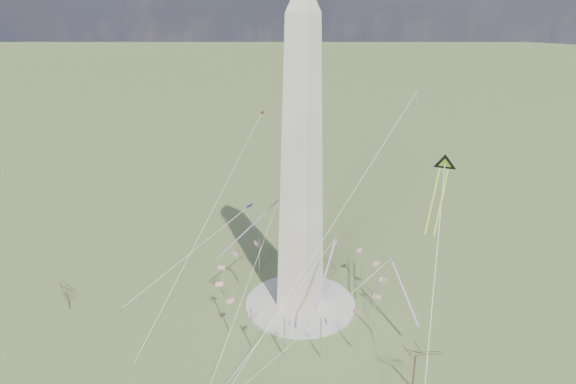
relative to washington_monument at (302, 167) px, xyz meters
The scene contains 14 objects.
ground 47.95m from the washington_monument, ahead, with size 2000.00×2000.00×0.00m, color #535A2D.
plaza 47.55m from the washington_monument, ahead, with size 36.00×36.00×0.80m, color #B9B6A9.
washington_monument is the anchor object (origin of this frame).
flagpole_ring 40.68m from the washington_monument, 169.63° to the right, with size 54.40×54.40×13.00m.
tree_near 59.88m from the washington_monument, 19.61° to the right, with size 8.93×8.93×15.63m.
tree_far 85.35m from the washington_monument, 144.67° to the right, with size 5.72×5.72×10.01m.
person_west 74.28m from the washington_monument, 142.01° to the right, with size 0.76×0.59×1.56m, color gray.
kite_delta_black 40.13m from the washington_monument, 14.52° to the left, with size 8.36×20.10×16.40m.
kite_diamond_purple 35.46m from the washington_monument, 163.83° to the left, with size 2.52×3.63×10.67m.
kite_streamer_left 29.35m from the washington_monument, 30.21° to the right, with size 5.67×18.97×13.22m.
kite_streamer_mid 25.34m from the washington_monument, behind, with size 10.49×23.35×16.89m.
kite_streamer_right 45.30m from the washington_monument, 11.93° to the left, with size 15.19×13.06×12.97m.
kite_small_red 61.32m from the washington_monument, 137.27° to the left, with size 1.60×2.32×4.84m.
kite_small_white 55.38m from the washington_monument, 74.33° to the left, with size 1.19×2.01×4.80m.
Camera 1 is at (75.85, -121.04, 96.57)m, focal length 32.00 mm.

